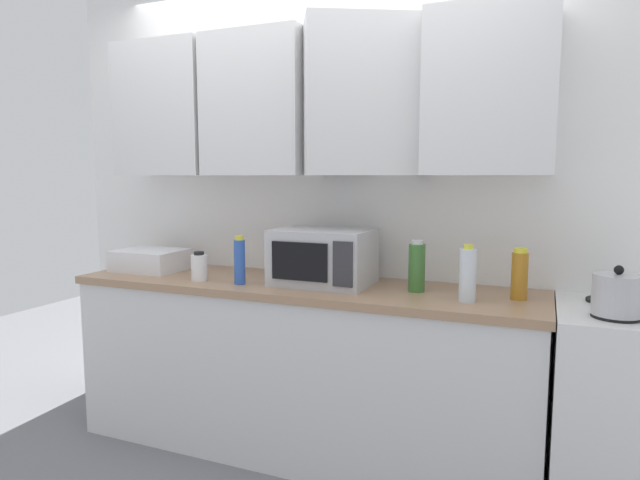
{
  "coord_description": "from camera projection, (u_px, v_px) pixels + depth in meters",
  "views": [
    {
      "loc": [
        1.15,
        -2.79,
        1.45
      ],
      "look_at": [
        0.09,
        -0.25,
        1.12
      ],
      "focal_mm": 30.42,
      "sensor_mm": 36.0,
      "label": 1
    }
  ],
  "objects": [
    {
      "name": "bottle_clear_tall",
      "position": [
        468.0,
        275.0,
        2.36
      ],
      "size": [
        0.07,
        0.07,
        0.25
      ],
      "color": "silver",
      "rests_on": "counter_run"
    },
    {
      "name": "kettle",
      "position": [
        617.0,
        294.0,
        2.09
      ],
      "size": [
        0.18,
        0.18,
        0.19
      ],
      "color": "#B2B2B7",
      "rests_on": "stove_range"
    },
    {
      "name": "bottle_amber_vinegar",
      "position": [
        520.0,
        275.0,
        2.4
      ],
      "size": [
        0.07,
        0.07,
        0.23
      ],
      "color": "#AD701E",
      "rests_on": "counter_run"
    },
    {
      "name": "bottle_green_oil",
      "position": [
        417.0,
        267.0,
        2.56
      ],
      "size": [
        0.08,
        0.08,
        0.25
      ],
      "color": "#386B2D",
      "rests_on": "counter_run"
    },
    {
      "name": "bottle_white_jar",
      "position": [
        199.0,
        267.0,
        2.83
      ],
      "size": [
        0.08,
        0.08,
        0.15
      ],
      "color": "white",
      "rests_on": "counter_run"
    },
    {
      "name": "bottle_blue_cleaner",
      "position": [
        240.0,
        261.0,
        2.74
      ],
      "size": [
        0.06,
        0.06,
        0.25
      ],
      "color": "#2D56B7",
      "rests_on": "counter_run"
    },
    {
      "name": "microwave",
      "position": [
        323.0,
        257.0,
        2.74
      ],
      "size": [
        0.48,
        0.37,
        0.28
      ],
      "color": "#B7B7BC",
      "rests_on": "counter_run"
    },
    {
      "name": "wall_back_with_cabinets",
      "position": [
        317.0,
        152.0,
        2.92
      ],
      "size": [
        3.29,
        0.56,
        2.6
      ],
      "color": "white",
      "rests_on": "ground_plane"
    },
    {
      "name": "counter_run",
      "position": [
        300.0,
        366.0,
        2.84
      ],
      "size": [
        2.42,
        0.63,
        0.9
      ],
      "color": "silver",
      "rests_on": "ground_plane"
    },
    {
      "name": "dish_rack",
      "position": [
        150.0,
        260.0,
        3.15
      ],
      "size": [
        0.38,
        0.3,
        0.12
      ],
      "primitive_type": "cube",
      "color": "silver",
      "rests_on": "counter_run"
    }
  ]
}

